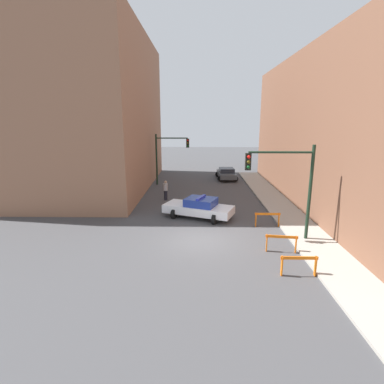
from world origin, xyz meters
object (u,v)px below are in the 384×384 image
police_car (199,208)px  barrier_mid (281,241)px  parked_car_near (226,173)px  pedestrian_crossing (166,190)px  traffic_light_far (167,152)px  traffic_light_near (289,178)px  barrier_back (267,217)px  barrier_front (299,263)px

police_car → barrier_mid: police_car is taller
parked_car_near → pedestrian_crossing: pedestrian_crossing is taller
traffic_light_far → pedestrian_crossing: 6.68m
parked_car_near → barrier_mid: size_ratio=2.74×
barrier_mid → pedestrian_crossing: bearing=124.5°
traffic_light_near → traffic_light_far: traffic_light_near is taller
traffic_light_near → parked_car_near: bearing=95.3°
traffic_light_near → traffic_light_far: 16.76m
police_car → barrier_back: police_car is taller
pedestrian_crossing → traffic_light_near: bearing=-4.9°
police_car → barrier_back: (4.31, -1.69, -0.11)m
traffic_light_far → parked_car_near: bearing=25.5°
traffic_light_far → barrier_back: bearing=-59.0°
traffic_light_near → barrier_back: traffic_light_near is taller
police_car → pedestrian_crossing: 5.43m
traffic_light_near → police_car: bearing=141.1°
barrier_mid → parked_car_near: bearing=93.0°
traffic_light_near → parked_car_near: size_ratio=1.19×
traffic_light_near → barrier_back: bearing=102.8°
traffic_light_near → parked_car_near: traffic_light_near is taller
traffic_light_far → barrier_front: size_ratio=3.25×
traffic_light_far → barrier_front: 20.32m
traffic_light_far → barrier_front: (7.50, -18.68, -2.78)m
traffic_light_far → pedestrian_crossing: bearing=-85.9°
traffic_light_far → barrier_front: bearing=-68.1°
barrier_front → traffic_light_far: bearing=111.9°
police_car → barrier_mid: 6.87m
pedestrian_crossing → barrier_back: (7.09, -6.35, -0.24)m
traffic_light_near → police_car: size_ratio=1.03×
police_car → barrier_back: size_ratio=3.16×
traffic_light_near → barrier_front: 4.95m
traffic_light_near → barrier_back: 3.68m
barrier_front → barrier_back: (0.04, 6.16, 0.00)m
pedestrian_crossing → barrier_back: bearing=1.6°
traffic_light_near → pedestrian_crossing: traffic_light_near is taller
parked_car_near → pedestrian_crossing: size_ratio=2.63×
traffic_light_far → barrier_back: (7.53, -12.52, -2.78)m
pedestrian_crossing → barrier_back: pedestrian_crossing is taller
traffic_light_near → parked_car_near: (-1.64, 17.76, -2.86)m
parked_car_near → barrier_back: parked_car_near is taller
traffic_light_far → barrier_mid: bearing=-65.6°
pedestrian_crossing → barrier_mid: 12.28m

